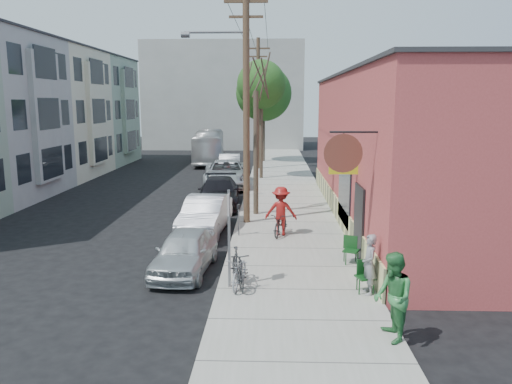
{
  "coord_description": "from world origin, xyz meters",
  "views": [
    {
      "loc": [
        3.53,
        -17.32,
        5.33
      ],
      "look_at": [
        2.86,
        3.84,
        1.5
      ],
      "focal_mm": 35.0,
      "sensor_mm": 36.0,
      "label": 1
    }
  ],
  "objects_px": {
    "car_2": "(219,192)",
    "bus": "(209,147)",
    "cyclist": "(281,211)",
    "parked_bike_a": "(238,268)",
    "patio_chair_a": "(351,250)",
    "car_0": "(185,251)",
    "tree_leafy_mid": "(261,85)",
    "patron_grey": "(369,264)",
    "sign_post": "(229,229)",
    "tree_leafy_far": "(264,93)",
    "parking_meter_far": "(249,180)",
    "parking_meter_near": "(239,215)",
    "patron_green": "(393,297)",
    "car_1": "(205,215)",
    "utility_pole_near": "(245,100)",
    "car_3": "(226,174)",
    "tree_bare": "(256,153)",
    "parked_bike_b": "(240,271)",
    "car_4": "(230,164)",
    "patio_chair_b": "(365,277)"
  },
  "relations": [
    {
      "from": "patron_green",
      "to": "car_0",
      "type": "xyz_separation_m",
      "value": [
        -5.39,
        4.71,
        -0.46
      ]
    },
    {
      "from": "tree_bare",
      "to": "parking_meter_far",
      "type": "bearing_deg",
      "value": 96.46
    },
    {
      "from": "patron_grey",
      "to": "bus",
      "type": "distance_m",
      "value": 32.28
    },
    {
      "from": "parking_meter_near",
      "to": "car_0",
      "type": "height_order",
      "value": "parking_meter_near"
    },
    {
      "from": "patio_chair_a",
      "to": "car_1",
      "type": "distance_m",
      "value": 6.84
    },
    {
      "from": "car_0",
      "to": "bus",
      "type": "relative_size",
      "value": 0.39
    },
    {
      "from": "patio_chair_a",
      "to": "patron_grey",
      "type": "height_order",
      "value": "patron_grey"
    },
    {
      "from": "tree_bare",
      "to": "car_0",
      "type": "relative_size",
      "value": 1.43
    },
    {
      "from": "patio_chair_b",
      "to": "patron_grey",
      "type": "height_order",
      "value": "patron_grey"
    },
    {
      "from": "patron_green",
      "to": "car_1",
      "type": "bearing_deg",
      "value": -154.7
    },
    {
      "from": "parking_meter_far",
      "to": "tree_bare",
      "type": "xyz_separation_m",
      "value": [
        0.55,
        -4.86,
        2.01
      ]
    },
    {
      "from": "car_1",
      "to": "cyclist",
      "type": "bearing_deg",
      "value": -10.46
    },
    {
      "from": "parking_meter_near",
      "to": "tree_leafy_far",
      "type": "relative_size",
      "value": 0.15
    },
    {
      "from": "tree_bare",
      "to": "car_0",
      "type": "distance_m",
      "value": 8.41
    },
    {
      "from": "tree_leafy_far",
      "to": "parked_bike_a",
      "type": "height_order",
      "value": "tree_leafy_far"
    },
    {
      "from": "parking_meter_far",
      "to": "tree_bare",
      "type": "distance_m",
      "value": 5.29
    },
    {
      "from": "patio_chair_b",
      "to": "parked_bike_b",
      "type": "relative_size",
      "value": 0.53
    },
    {
      "from": "parking_meter_far",
      "to": "patio_chair_a",
      "type": "xyz_separation_m",
      "value": [
        3.87,
        -12.12,
        -0.39
      ]
    },
    {
      "from": "car_0",
      "to": "parking_meter_near",
      "type": "bearing_deg",
      "value": 74.17
    },
    {
      "from": "tree_bare",
      "to": "car_2",
      "type": "xyz_separation_m",
      "value": [
        -2.0,
        2.33,
        -2.26
      ]
    },
    {
      "from": "patio_chair_a",
      "to": "parked_bike_b",
      "type": "bearing_deg",
      "value": -124.89
    },
    {
      "from": "sign_post",
      "to": "patron_green",
      "type": "xyz_separation_m",
      "value": [
        3.84,
        -3.11,
        -0.69
      ]
    },
    {
      "from": "car_3",
      "to": "car_0",
      "type": "bearing_deg",
      "value": -94.72
    },
    {
      "from": "parking_meter_far",
      "to": "patio_chair_a",
      "type": "distance_m",
      "value": 12.73
    },
    {
      "from": "patron_grey",
      "to": "parked_bike_a",
      "type": "relative_size",
      "value": 0.95
    },
    {
      "from": "tree_leafy_mid",
      "to": "patron_grey",
      "type": "height_order",
      "value": "tree_leafy_mid"
    },
    {
      "from": "car_4",
      "to": "bus",
      "type": "xyz_separation_m",
      "value": [
        -2.43,
        7.22,
        0.68
      ]
    },
    {
      "from": "parking_meter_far",
      "to": "patio_chair_b",
      "type": "height_order",
      "value": "parking_meter_far"
    },
    {
      "from": "parked_bike_a",
      "to": "car_0",
      "type": "distance_m",
      "value": 2.33
    },
    {
      "from": "patio_chair_a",
      "to": "car_4",
      "type": "xyz_separation_m",
      "value": [
        -5.75,
        21.38,
        0.14
      ]
    },
    {
      "from": "sign_post",
      "to": "patron_grey",
      "type": "distance_m",
      "value": 3.96
    },
    {
      "from": "patron_green",
      "to": "parked_bike_a",
      "type": "bearing_deg",
      "value": -135.71
    },
    {
      "from": "cyclist",
      "to": "car_0",
      "type": "height_order",
      "value": "cyclist"
    },
    {
      "from": "patio_chair_a",
      "to": "car_0",
      "type": "height_order",
      "value": "car_0"
    },
    {
      "from": "sign_post",
      "to": "patio_chair_a",
      "type": "distance_m",
      "value": 4.53
    },
    {
      "from": "patron_grey",
      "to": "tree_bare",
      "type": "bearing_deg",
      "value": -164.64
    },
    {
      "from": "bus",
      "to": "sign_post",
      "type": "bearing_deg",
      "value": -86.48
    },
    {
      "from": "parking_meter_far",
      "to": "tree_leafy_far",
      "type": "xyz_separation_m",
      "value": [
        0.55,
        16.37,
        5.09
      ]
    },
    {
      "from": "bus",
      "to": "car_4",
      "type": "bearing_deg",
      "value": -76.02
    },
    {
      "from": "parked_bike_b",
      "to": "parked_bike_a",
      "type": "bearing_deg",
      "value": 162.16
    },
    {
      "from": "car_2",
      "to": "bus",
      "type": "distance_m",
      "value": 19.24
    },
    {
      "from": "patio_chair_a",
      "to": "parked_bike_a",
      "type": "distance_m",
      "value": 4.11
    },
    {
      "from": "parked_bike_b",
      "to": "parking_meter_far",
      "type": "bearing_deg",
      "value": 99.63
    },
    {
      "from": "tree_leafy_mid",
      "to": "car_1",
      "type": "distance_m",
      "value": 15.48
    },
    {
      "from": "bus",
      "to": "tree_leafy_far",
      "type": "bearing_deg",
      "value": -6.03
    },
    {
      "from": "patio_chair_b",
      "to": "car_4",
      "type": "height_order",
      "value": "car_4"
    },
    {
      "from": "utility_pole_near",
      "to": "car_3",
      "type": "relative_size",
      "value": 1.65
    },
    {
      "from": "cyclist",
      "to": "tree_bare",
      "type": "bearing_deg",
      "value": -68.41
    },
    {
      "from": "tree_bare",
      "to": "parked_bike_a",
      "type": "xyz_separation_m",
      "value": [
        -0.22,
        -9.34,
        -2.31
      ]
    },
    {
      "from": "cyclist",
      "to": "parked_bike_a",
      "type": "xyz_separation_m",
      "value": [
        -1.32,
        -5.57,
        -0.44
      ]
    }
  ]
}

